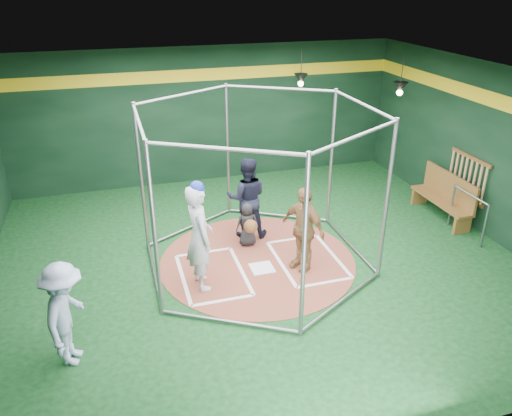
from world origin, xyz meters
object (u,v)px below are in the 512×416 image
object	(u,v)px
batter_figure	(199,236)
dugout_bench	(445,196)
umpire	(247,198)
visitor_leopard	(303,228)

from	to	relation	value
batter_figure	dugout_bench	size ratio (longest dim) A/B	1.12
umpire	visitor_leopard	bearing A→B (deg)	127.62
visitor_leopard	dugout_bench	bearing A→B (deg)	77.29
batter_figure	dugout_bench	distance (m)	5.96
batter_figure	dugout_bench	xyz separation A→B (m)	(5.83, 1.15, -0.47)
visitor_leopard	batter_figure	bearing A→B (deg)	-116.98
visitor_leopard	umpire	world-z (taller)	umpire
umpire	dugout_bench	size ratio (longest dim) A/B	0.96
umpire	dugout_bench	world-z (taller)	umpire
umpire	batter_figure	bearing A→B (deg)	65.74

